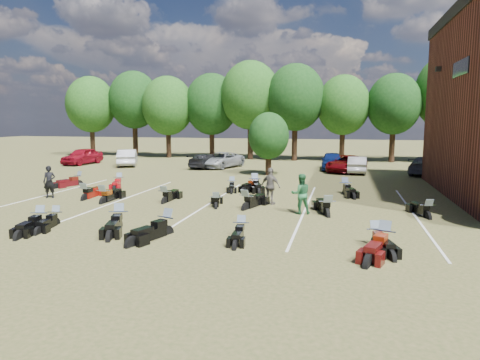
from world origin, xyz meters
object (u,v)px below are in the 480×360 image
(motorcycle_14, at_px, (79,185))
(motorcycle_3, at_px, (241,237))
(person_black, at_px, (49,182))
(person_grey, at_px, (271,186))
(car_0, at_px, (82,156))
(motorcycle_0, at_px, (40,228))
(motorcycle_7, at_px, (85,200))
(car_4, at_px, (332,161))
(person_green, at_px, (301,194))

(motorcycle_14, bearing_deg, motorcycle_3, -18.23)
(person_black, relative_size, person_grey, 0.95)
(car_0, distance_m, motorcycle_0, 26.02)
(motorcycle_7, relative_size, motorcycle_14, 1.02)
(motorcycle_7, bearing_deg, car_4, -129.04)
(motorcycle_3, bearing_deg, car_4, 77.97)
(person_green, bearing_deg, motorcycle_0, 10.90)
(motorcycle_14, bearing_deg, person_grey, 3.32)
(car_0, relative_size, motorcycle_14, 2.04)
(person_green, xyz_separation_m, person_grey, (-1.73, 1.83, 0.02))
(person_grey, bearing_deg, motorcycle_7, 28.80)
(car_4, xyz_separation_m, motorcycle_14, (-16.31, -13.11, -0.77))
(person_black, bearing_deg, person_grey, -14.42)
(person_black, relative_size, motorcycle_0, 0.80)
(person_green, height_order, person_grey, person_grey)
(motorcycle_3, bearing_deg, motorcycle_0, 178.75)
(motorcycle_7, xyz_separation_m, motorcycle_14, (-3.58, 4.69, 0.00))
(person_green, bearing_deg, person_black, -19.53)
(car_0, height_order, motorcycle_14, car_0)
(motorcycle_7, bearing_deg, person_green, 173.19)
(car_0, height_order, car_4, car_0)
(person_black, bearing_deg, car_0, 99.19)
(car_0, bearing_deg, motorcycle_14, -52.81)
(motorcycle_3, distance_m, motorcycle_7, 11.34)
(person_black, distance_m, motorcycle_7, 2.43)
(motorcycle_3, relative_size, motorcycle_14, 0.87)
(person_black, height_order, motorcycle_7, person_black)
(person_green, bearing_deg, motorcycle_3, 52.52)
(motorcycle_0, distance_m, motorcycle_7, 6.11)
(person_green, bearing_deg, person_grey, -63.01)
(car_0, xyz_separation_m, motorcycle_0, (13.03, -22.51, -0.80))
(motorcycle_0, bearing_deg, car_0, 107.38)
(car_0, height_order, person_green, person_green)
(car_4, bearing_deg, motorcycle_7, -127.70)
(car_0, relative_size, motorcycle_3, 2.33)
(person_green, relative_size, motorcycle_0, 0.83)
(person_black, bearing_deg, motorcycle_0, -74.98)
(motorcycle_14, bearing_deg, car_0, 140.49)
(car_0, relative_size, motorcycle_0, 2.08)
(car_0, distance_m, motorcycle_14, 14.24)
(person_green, bearing_deg, motorcycle_7, -19.67)
(person_black, relative_size, person_green, 0.97)
(person_grey, relative_size, motorcycle_0, 0.84)
(motorcycle_14, bearing_deg, person_black, -56.09)
(motorcycle_3, bearing_deg, car_0, 128.79)
(car_4, height_order, motorcycle_0, car_4)
(person_black, bearing_deg, car_4, 30.48)
(car_0, height_order, motorcycle_7, car_0)
(car_0, relative_size, car_4, 1.04)
(car_4, relative_size, motorcycle_7, 1.91)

